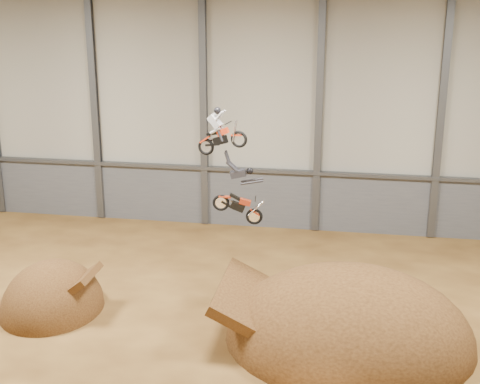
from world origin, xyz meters
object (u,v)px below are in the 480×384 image
landing_ramp (348,340)px  fmx_rider_a (224,127)px  fmx_rider_b (234,188)px  takeoff_ramp (53,309)px

landing_ramp → fmx_rider_a: (-5.42, 1.44, 8.42)m
landing_ramp → fmx_rider_a: fmx_rider_a is taller
fmx_rider_b → takeoff_ramp: bearing=-178.0°
takeoff_ramp → fmx_rider_a: (7.74, 0.96, 8.42)m
fmx_rider_a → fmx_rider_b: (0.37, 0.22, -2.65)m
landing_ramp → fmx_rider_b: 7.85m
fmx_rider_b → fmx_rider_a: bearing=-155.7°
takeoff_ramp → landing_ramp: bearing=-2.1°
takeoff_ramp → landing_ramp: 13.17m
takeoff_ramp → fmx_rider_b: fmx_rider_b is taller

